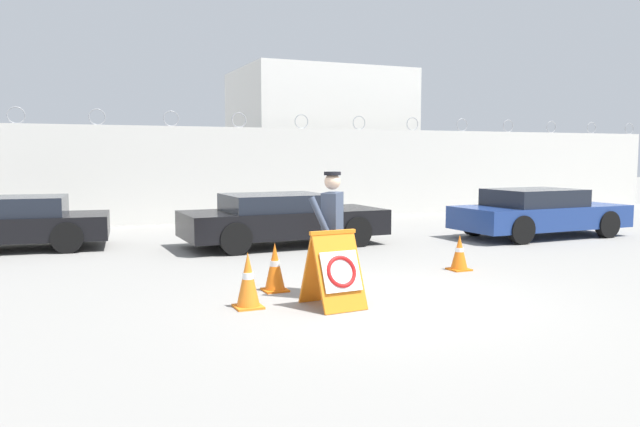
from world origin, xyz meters
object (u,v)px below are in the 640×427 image
(security_guard, at_px, (332,227))
(parked_car_rear_sedan, at_px, (282,219))
(parked_car_front_coupe, at_px, (7,223))
(traffic_cone_near, at_px, (275,267))
(barricade_sign, at_px, (335,269))
(traffic_cone_mid, at_px, (459,253))
(traffic_cone_far, at_px, (248,280))
(parked_car_far_side, at_px, (539,212))

(security_guard, distance_m, parked_car_rear_sedan, 5.23)
(parked_car_front_coupe, relative_size, parked_car_rear_sedan, 0.96)
(security_guard, xyz_separation_m, traffic_cone_near, (-0.65, 0.67, -0.66))
(traffic_cone_near, bearing_deg, barricade_sign, -71.38)
(barricade_sign, xyz_separation_m, traffic_cone_mid, (3.17, 1.60, -0.20))
(traffic_cone_mid, relative_size, parked_car_rear_sedan, 0.14)
(traffic_cone_near, distance_m, traffic_cone_far, 1.08)
(parked_car_front_coupe, bearing_deg, traffic_cone_far, 121.38)
(traffic_cone_mid, height_order, parked_car_rear_sedan, parked_car_rear_sedan)
(security_guard, relative_size, parked_car_front_coupe, 0.41)
(traffic_cone_mid, bearing_deg, security_guard, -161.02)
(barricade_sign, distance_m, traffic_cone_mid, 3.56)
(parked_car_front_coupe, height_order, parked_car_far_side, parked_car_far_side)
(traffic_cone_mid, xyz_separation_m, parked_car_far_side, (4.53, 3.01, 0.30))
(traffic_cone_near, bearing_deg, traffic_cone_mid, 5.41)
(security_guard, height_order, traffic_cone_mid, security_guard)
(traffic_cone_near, xyz_separation_m, parked_car_front_coupe, (-4.02, 6.13, 0.23))
(barricade_sign, relative_size, traffic_cone_mid, 1.65)
(parked_car_far_side, bearing_deg, parked_car_front_coupe, 165.52)
(barricade_sign, relative_size, parked_car_rear_sedan, 0.23)
(traffic_cone_far, distance_m, parked_car_far_side, 9.75)
(traffic_cone_far, relative_size, parked_car_front_coupe, 0.17)
(traffic_cone_mid, relative_size, traffic_cone_far, 0.84)
(barricade_sign, bearing_deg, parked_car_far_side, 26.32)
(traffic_cone_far, bearing_deg, parked_car_front_coupe, 115.65)
(security_guard, xyz_separation_m, traffic_cone_mid, (2.95, 1.01, -0.71))
(traffic_cone_mid, height_order, traffic_cone_far, traffic_cone_far)
(barricade_sign, bearing_deg, parked_car_front_coupe, 116.39)
(barricade_sign, bearing_deg, traffic_cone_near, 103.99)
(traffic_cone_mid, bearing_deg, traffic_cone_far, -164.44)
(traffic_cone_mid, bearing_deg, parked_car_rear_sedan, 115.12)
(traffic_cone_mid, xyz_separation_m, parked_car_front_coupe, (-7.62, 5.79, 0.28))
(traffic_cone_near, distance_m, traffic_cone_mid, 3.61)
(parked_car_rear_sedan, relative_size, parked_car_far_side, 1.02)
(traffic_cone_near, height_order, parked_car_front_coupe, parked_car_front_coupe)
(traffic_cone_near, distance_m, parked_car_rear_sedan, 4.75)
(traffic_cone_far, height_order, parked_car_far_side, parked_car_far_side)
(traffic_cone_near, bearing_deg, security_guard, -46.07)
(traffic_cone_near, xyz_separation_m, parked_car_far_side, (8.13, 3.36, 0.25))
(security_guard, height_order, parked_car_rear_sedan, security_guard)
(barricade_sign, height_order, parked_car_far_side, parked_car_far_side)
(parked_car_far_side, bearing_deg, parked_car_rear_sedan, 168.87)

